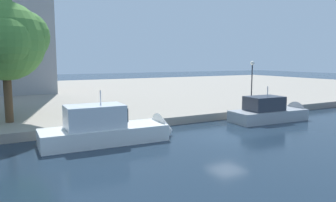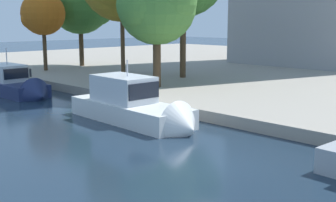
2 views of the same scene
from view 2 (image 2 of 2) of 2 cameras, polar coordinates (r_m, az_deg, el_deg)
The scene contains 7 objects.
ground_plane at distance 18.49m, azimuth 5.12°, elevation -8.06°, with size 220.00×220.00×0.00m, color #192838.
motor_yacht_0 at distance 37.30m, azimuth -19.44°, elevation 1.83°, with size 9.22×2.94×4.62m.
motor_yacht_1 at distance 25.51m, azimuth -4.14°, elevation -1.11°, with size 9.53×3.16×4.59m.
mooring_bollard_0 at distance 43.06m, azimuth -17.43°, elevation 3.57°, with size 0.23×0.23×0.79m.
tree_0 at distance 48.09m, azimuth -15.92°, elevation 10.77°, with size 4.55×4.55×8.20m.
tree_1 at distance 52.38m, azimuth -11.21°, elevation 12.15°, with size 6.94×7.09×10.59m.
tree_2 at distance 34.07m, azimuth -1.45°, elevation 12.50°, with size 6.46×6.53×9.45m.
Camera 2 is at (11.29, -13.44, 5.82)m, focal length 46.99 mm.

